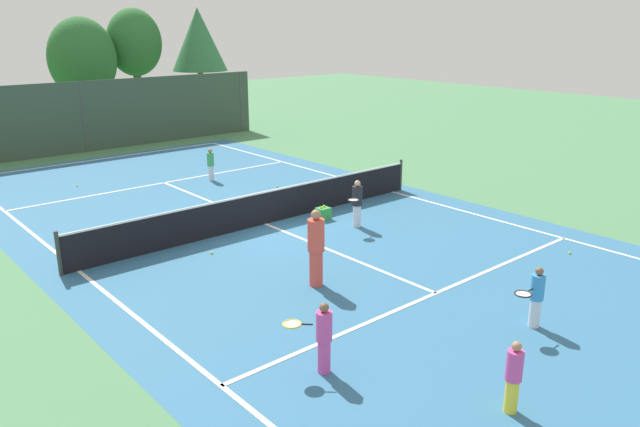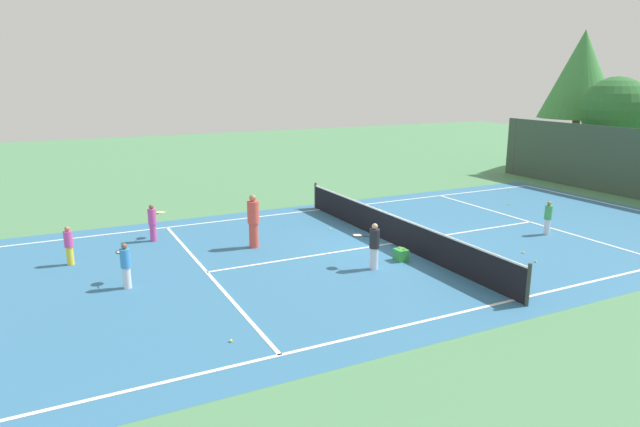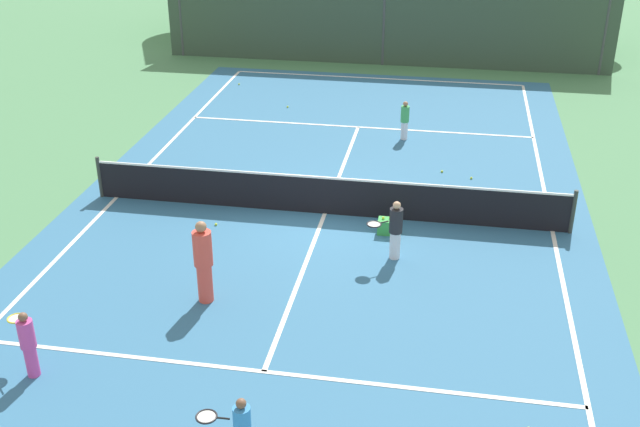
# 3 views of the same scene
# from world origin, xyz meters

# --- Properties ---
(ground_plane) EXTENTS (80.00, 80.00, 0.00)m
(ground_plane) POSITION_xyz_m (0.00, 0.00, 0.00)
(ground_plane) COLOR #4C8456
(court_surface) EXTENTS (13.00, 25.00, 0.01)m
(court_surface) POSITION_xyz_m (0.00, 0.00, 0.00)
(court_surface) COLOR teal
(court_surface) RESTS_ON ground_plane
(tennis_net) EXTENTS (11.90, 0.10, 1.10)m
(tennis_net) POSITION_xyz_m (0.00, 0.00, 0.51)
(tennis_net) COLOR #333833
(tennis_net) RESTS_ON ground_plane
(perimeter_fence) EXTENTS (18.00, 0.12, 3.20)m
(perimeter_fence) POSITION_xyz_m (0.00, 14.00, 1.60)
(perimeter_fence) COLOR #384C3D
(perimeter_fence) RESTS_ON ground_plane
(player_0) EXTENTS (0.26, 0.26, 1.22)m
(player_0) POSITION_xyz_m (1.53, 5.57, 0.62)
(player_0) COLOR silver
(player_0) RESTS_ON ground_plane
(player_3) EXTENTS (0.83, 0.69, 1.39)m
(player_3) POSITION_xyz_m (1.88, -1.94, 0.72)
(player_3) COLOR silver
(player_3) RESTS_ON ground_plane
(player_4) EXTENTS (0.76, 0.74, 1.29)m
(player_4) POSITION_xyz_m (-3.96, -7.16, 0.67)
(player_4) COLOR #D14799
(player_4) RESTS_ON ground_plane
(player_5) EXTENTS (0.38, 0.38, 1.79)m
(player_5) POSITION_xyz_m (-1.70, -4.33, 0.91)
(player_5) COLOR #E54C3F
(player_5) RESTS_ON ground_plane
(ball_crate) EXTENTS (0.40, 0.33, 0.43)m
(ball_crate) POSITION_xyz_m (1.60, -0.77, 0.18)
(ball_crate) COLOR green
(ball_crate) RESTS_ON ground_plane
(tennis_ball_0) EXTENTS (0.07, 0.07, 0.07)m
(tennis_ball_0) POSITION_xyz_m (2.78, 3.13, 0.03)
(tennis_ball_0) COLOR #CCE533
(tennis_ball_0) RESTS_ON ground_plane
(tennis_ball_2) EXTENTS (0.07, 0.07, 0.07)m
(tennis_ball_2) POSITION_xyz_m (-2.48, -1.10, 0.03)
(tennis_ball_2) COLOR #CCE533
(tennis_ball_2) RESTS_ON ground_plane
(tennis_ball_3) EXTENTS (0.07, 0.07, 0.07)m
(tennis_ball_3) POSITION_xyz_m (3.59, 2.80, 0.03)
(tennis_ball_3) COLOR #CCE533
(tennis_ball_3) RESTS_ON ground_plane
(tennis_ball_4) EXTENTS (0.07, 0.07, 0.07)m
(tennis_ball_4) POSITION_xyz_m (-2.66, 7.93, 0.03)
(tennis_ball_4) COLOR #CCE533
(tennis_ball_4) RESTS_ON ground_plane
(tennis_ball_5) EXTENTS (0.07, 0.07, 0.07)m
(tennis_ball_5) POSITION_xyz_m (-5.02, 10.24, 0.03)
(tennis_ball_5) COLOR #CCE533
(tennis_ball_5) RESTS_ON ground_plane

